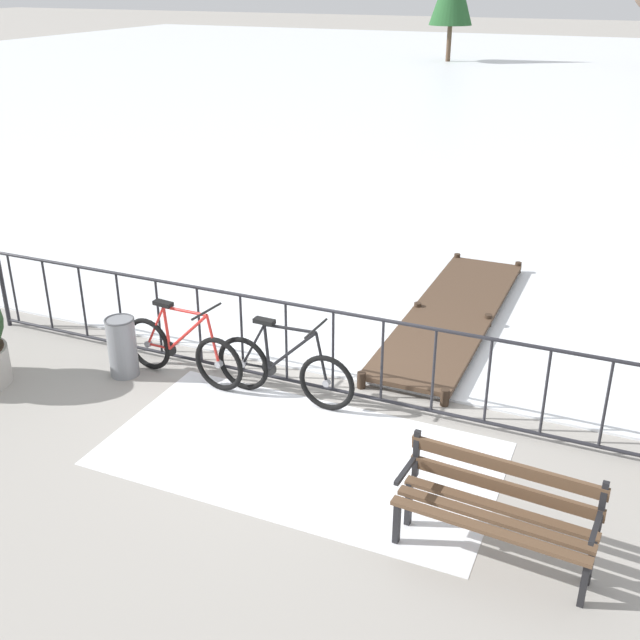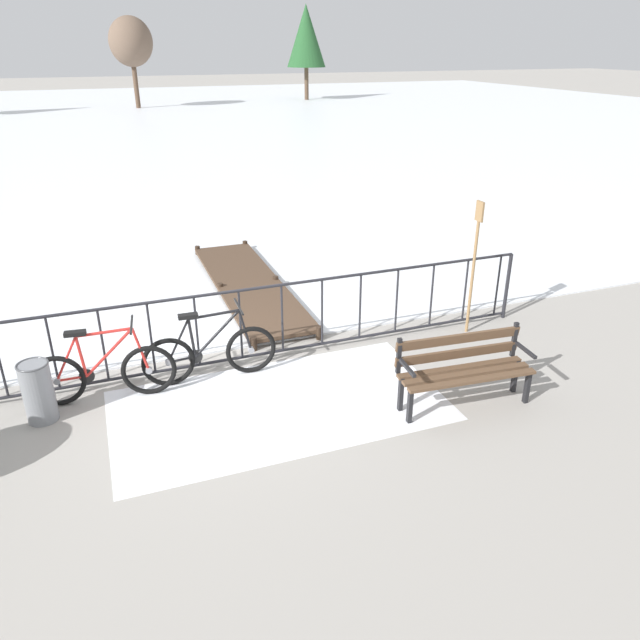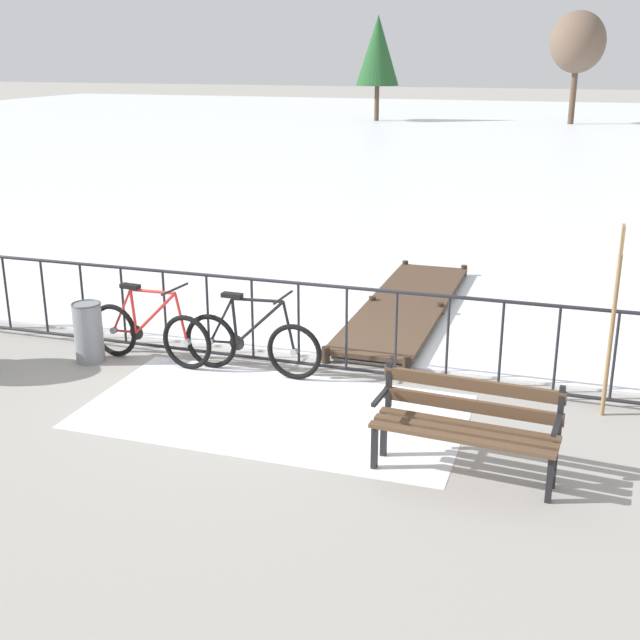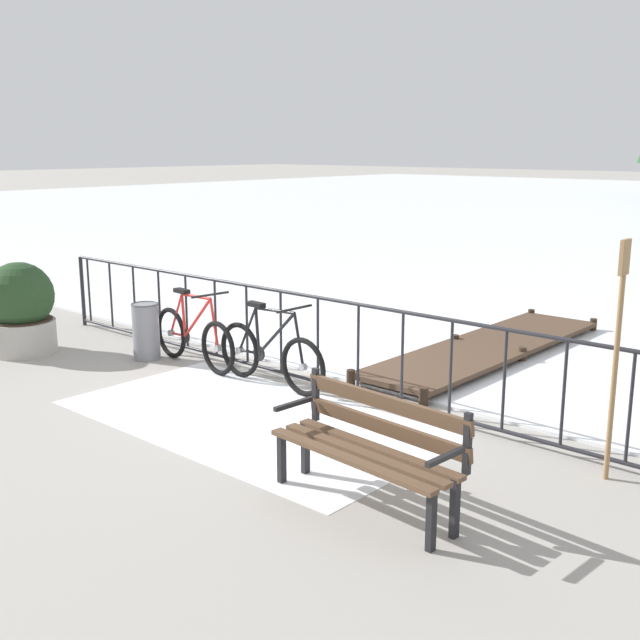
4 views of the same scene
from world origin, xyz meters
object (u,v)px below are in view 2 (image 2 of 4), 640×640
at_px(trash_bin, 38,391).
at_px(bicycle_second, 210,353).
at_px(bicycle_near_railing, 103,373).
at_px(park_bench, 463,365).
at_px(oar_upright, 474,260).

bearing_deg(trash_bin, bicycle_second, 6.91).
relative_size(bicycle_near_railing, park_bench, 1.05).
height_order(bicycle_near_railing, trash_bin, bicycle_near_railing).
distance_m(bicycle_second, trash_bin, 2.02).
distance_m(bicycle_near_railing, park_bench, 4.28).
bearing_deg(trash_bin, bicycle_near_railing, 15.49).
relative_size(park_bench, trash_bin, 2.23).
bearing_deg(oar_upright, bicycle_near_railing, -178.92).
xyz_separation_m(bicycle_second, trash_bin, (-2.00, -0.24, 0.00)).
bearing_deg(oar_upright, park_bench, -125.43).
bearing_deg(bicycle_near_railing, bicycle_second, 2.07).
height_order(bicycle_near_railing, park_bench, bicycle_near_railing).
distance_m(bicycle_near_railing, oar_upright, 5.22).
height_order(trash_bin, oar_upright, oar_upright).
distance_m(bicycle_near_railing, trash_bin, 0.73).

